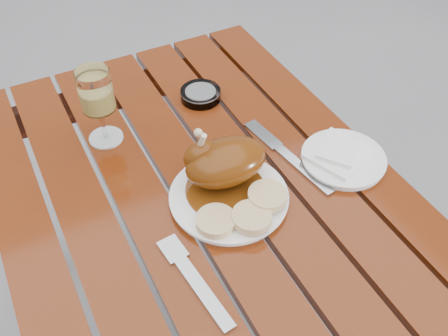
# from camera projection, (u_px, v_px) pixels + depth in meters

# --- Properties ---
(table) EXTENTS (0.80, 1.20, 0.75)m
(table) POSITION_uv_depth(u_px,v_px,m) (213.00, 299.00, 1.28)
(table) COLOR maroon
(table) RESTS_ON ground
(dinner_plate) EXTENTS (0.27, 0.27, 0.02)m
(dinner_plate) POSITION_uv_depth(u_px,v_px,m) (229.00, 197.00, 1.02)
(dinner_plate) COLOR white
(dinner_plate) RESTS_ON table
(roast_duck) EXTENTS (0.19, 0.17, 0.13)m
(roast_duck) POSITION_uv_depth(u_px,v_px,m) (222.00, 162.00, 1.01)
(roast_duck) COLOR #57290A
(roast_duck) RESTS_ON dinner_plate
(bread_dumplings) EXTENTS (0.19, 0.11, 0.03)m
(bread_dumplings) POSITION_uv_depth(u_px,v_px,m) (245.00, 211.00, 0.96)
(bread_dumplings) COLOR #E1BF89
(bread_dumplings) RESTS_ON dinner_plate
(wine_glass) EXTENTS (0.09, 0.09, 0.18)m
(wine_glass) POSITION_uv_depth(u_px,v_px,m) (99.00, 107.00, 1.09)
(wine_glass) COLOR #DBC663
(wine_glass) RESTS_ON table
(side_plate) EXTENTS (0.19, 0.19, 0.02)m
(side_plate) POSITION_uv_depth(u_px,v_px,m) (343.00, 159.00, 1.10)
(side_plate) COLOR white
(side_plate) RESTS_ON table
(napkin) EXTENTS (0.15, 0.15, 0.01)m
(napkin) POSITION_uv_depth(u_px,v_px,m) (338.00, 153.00, 1.09)
(napkin) COLOR white
(napkin) RESTS_ON side_plate
(ashtray) EXTENTS (0.11, 0.11, 0.03)m
(ashtray) POSITION_uv_depth(u_px,v_px,m) (201.00, 94.00, 1.25)
(ashtray) COLOR #B2B7BC
(ashtray) RESTS_ON table
(fork) EXTENTS (0.05, 0.21, 0.01)m
(fork) POSITION_uv_depth(u_px,v_px,m) (198.00, 285.00, 0.88)
(fork) COLOR gray
(fork) RESTS_ON table
(knife) EXTENTS (0.06, 0.24, 0.01)m
(knife) POSITION_uv_depth(u_px,v_px,m) (294.00, 161.00, 1.10)
(knife) COLOR gray
(knife) RESTS_ON table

